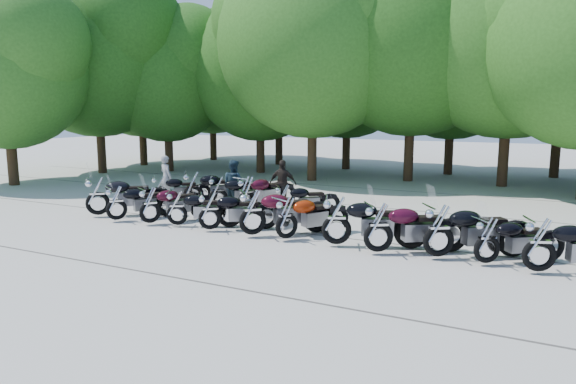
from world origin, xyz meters
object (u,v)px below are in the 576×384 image
at_px(rider_0, 166,177).
at_px(motorcycle_13, 193,187).
at_px(motorcycle_6, 287,216).
at_px(motorcycle_2, 150,204).
at_px(motorcycle_1, 116,202).
at_px(rider_1, 234,184).
at_px(motorcycle_5, 253,211).
at_px(motorcycle_14, 218,191).
at_px(motorcycle_8, 379,226).
at_px(motorcycle_9, 439,229).
at_px(motorcycle_4, 210,210).
at_px(motorcycle_10, 488,239).
at_px(rider_2, 283,184).
at_px(motorcycle_15, 247,193).
at_px(motorcycle_3, 177,207).
at_px(motorcycle_12, 160,188).
at_px(motorcycle_11, 540,243).
at_px(motorcycle_0, 97,195).
at_px(motorcycle_7, 337,219).
at_px(motorcycle_16, 284,199).

bearing_deg(rider_0, motorcycle_13, 177.69).
distance_m(motorcycle_6, rider_0, 7.65).
bearing_deg(motorcycle_2, motorcycle_6, -147.12).
distance_m(motorcycle_1, rider_1, 4.00).
bearing_deg(rider_0, motorcycle_5, 169.34).
relative_size(motorcycle_6, motorcycle_14, 1.00).
distance_m(motorcycle_8, motorcycle_9, 1.33).
xyz_separation_m(motorcycle_1, motorcycle_14, (1.67, 2.89, 0.03)).
distance_m(motorcycle_4, rider_1, 3.59).
height_order(motorcycle_10, rider_2, rider_2).
relative_size(motorcycle_8, motorcycle_9, 0.97).
relative_size(motorcycle_15, rider_2, 1.49).
relative_size(motorcycle_3, motorcycle_9, 0.84).
bearing_deg(motorcycle_4, motorcycle_1, 55.96).
bearing_deg(motorcycle_3, motorcycle_5, -116.41).
bearing_deg(rider_1, motorcycle_2, 92.55).
bearing_deg(motorcycle_6, motorcycle_12, 8.25).
bearing_deg(motorcycle_11, motorcycle_8, 70.22).
bearing_deg(motorcycle_10, motorcycle_15, 34.78).
distance_m(motorcycle_6, motorcycle_12, 6.77).
relative_size(motorcycle_0, motorcycle_4, 1.16).
bearing_deg(motorcycle_13, motorcycle_2, 153.55).
distance_m(motorcycle_5, motorcycle_9, 4.72).
distance_m(motorcycle_4, motorcycle_11, 8.11).
bearing_deg(motorcycle_10, motorcycle_1, 54.41).
xyz_separation_m(motorcycle_1, motorcycle_10, (10.31, 0.25, -0.01)).
distance_m(rider_0, rider_2, 4.65).
height_order(motorcycle_7, rider_0, rider_0).
distance_m(motorcycle_11, motorcycle_15, 8.83).
bearing_deg(motorcycle_15, motorcycle_12, 18.35).
bearing_deg(motorcycle_6, rider_2, -31.26).
bearing_deg(motorcycle_0, motorcycle_1, -145.54).
bearing_deg(motorcycle_5, rider_0, 13.70).
distance_m(motorcycle_9, motorcycle_15, 6.87).
height_order(motorcycle_16, rider_1, rider_1).
height_order(motorcycle_8, motorcycle_12, motorcycle_8).
height_order(motorcycle_8, motorcycle_15, same).
xyz_separation_m(motorcycle_2, motorcycle_3, (0.85, 0.15, -0.04)).
bearing_deg(motorcycle_6, motorcycle_1, 33.05).
relative_size(motorcycle_1, motorcycle_10, 1.02).
bearing_deg(motorcycle_13, motorcycle_10, -144.14).
bearing_deg(motorcycle_2, motorcycle_9, -147.82).
distance_m(motorcycle_6, motorcycle_10, 4.78).
relative_size(motorcycle_6, rider_0, 1.38).
height_order(motorcycle_14, rider_1, rider_1).
relative_size(motorcycle_5, motorcycle_13, 1.03).
xyz_separation_m(motorcycle_4, rider_1, (-1.33, 3.33, 0.20)).
xyz_separation_m(motorcycle_7, rider_1, (-5.01, 3.29, 0.11)).
distance_m(motorcycle_7, motorcycle_14, 5.85).
relative_size(motorcycle_9, motorcycle_15, 1.03).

